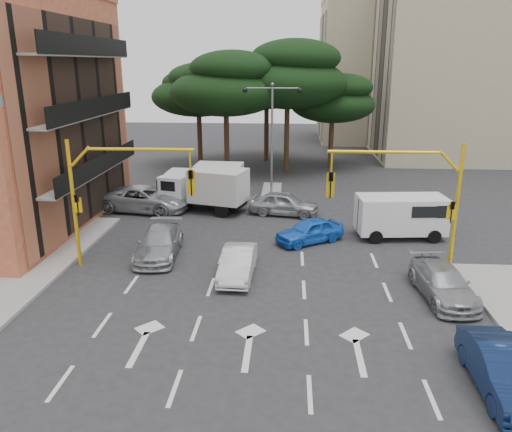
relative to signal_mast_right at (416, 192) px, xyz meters
The scene contains 22 objects.
ground 8.08m from the signal_mast_right, 163.69° to the right, with size 120.00×120.00×0.00m, color #28282B.
median_strip 16.03m from the signal_mast_right, 115.91° to the left, with size 1.40×6.00×0.15m, color gray.
apartment_beige_near 33.22m from the signal_mast_right, 66.34° to the left, with size 20.20×12.15×18.70m.
apartment_beige_far 42.69m from the signal_mast_right, 81.67° to the left, with size 16.20×12.15×16.70m.
pine_left_near 22.98m from the signal_mast_right, 118.29° to the left, with size 9.15×9.15×10.23m.
pine_center 23.13m from the signal_mast_right, 104.66° to the left, with size 9.98×9.98×11.16m.
pine_left_far 27.79m from the signal_mast_right, 119.84° to the left, with size 8.32×8.32×9.30m.
pine_right 24.14m from the signal_mast_right, 94.17° to the left, with size 7.49×7.49×8.37m.
pine_back 28.30m from the signal_mast_right, 106.03° to the left, with size 9.15×9.15×10.23m.
signal_mast_right is the anchor object (origin of this frame).
signal_mast_left 13.61m from the signal_mast_right, behind, with size 5.79×0.37×6.00m.
street_lamp_center 15.65m from the signal_mast_right, 115.91° to the left, with size 4.16×0.36×7.77m.
car_white_hatch 8.44m from the signal_mast_right, behind, with size 1.39×3.98×1.31m, color silver.
car_blue_compact 6.70m from the signal_mast_right, 138.19° to the left, with size 1.53×3.80×1.29m, color blue.
car_silver_wagon 12.40m from the signal_mast_right, behind, with size 1.94×4.78×1.39m, color #9EA1A5.
car_silver_cross_a 17.64m from the signal_mast_right, 148.46° to the left, with size 2.67×5.80×1.61m, color #AEB1B7.
car_silver_cross_b 11.06m from the signal_mast_right, 123.18° to the left, with size 1.75×4.36×1.48m, color #A2A6AB.
car_navy_parked 9.06m from the signal_mast_right, 84.62° to the right, with size 1.47×4.21×1.39m, color #0D1D44.
car_silver_parked 4.08m from the signal_mast_right, 70.35° to the right, with size 1.81×4.45×1.29m, color #94969B.
van_white 5.79m from the signal_mast_right, 83.14° to the left, with size 2.14×4.72×2.36m, color white, non-canonical shape.
box_truck_a 16.69m from the signal_mast_right, 133.27° to the left, with size 2.21×5.26×2.59m, color silver, non-canonical shape.
box_truck_b 14.74m from the signal_mast_right, 139.13° to the left, with size 2.38×5.66×2.79m, color white, non-canonical shape.
Camera 1 is at (1.27, -19.46, 9.28)m, focal length 35.00 mm.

